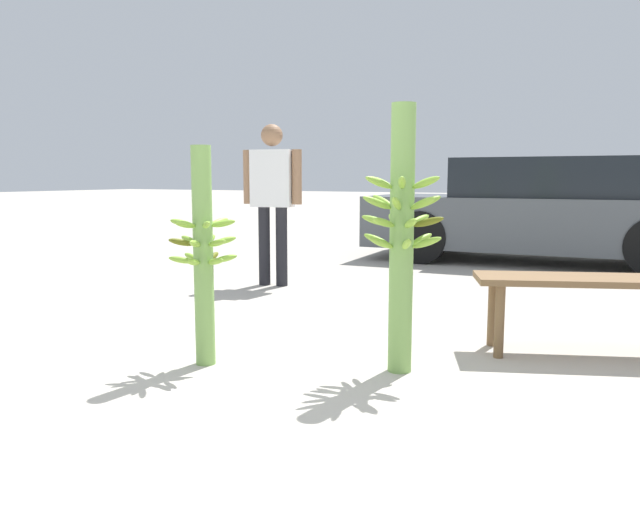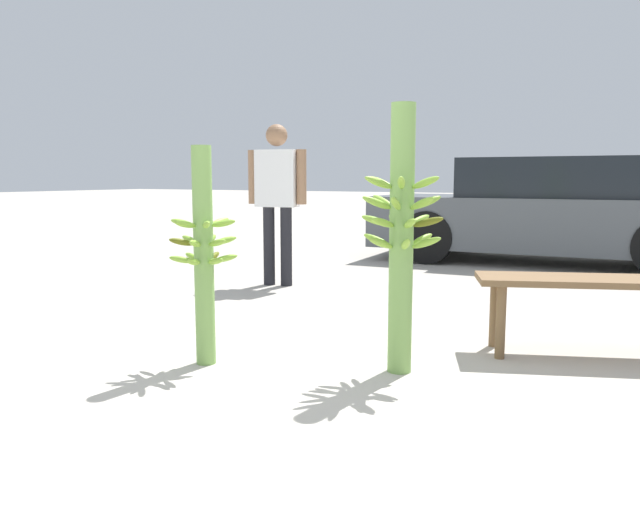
{
  "view_description": "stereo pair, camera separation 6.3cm",
  "coord_description": "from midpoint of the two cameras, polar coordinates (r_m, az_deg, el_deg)",
  "views": [
    {
      "loc": [
        1.79,
        -2.8,
        1.12
      ],
      "look_at": [
        0.12,
        0.42,
        0.63
      ],
      "focal_mm": 35.0,
      "sensor_mm": 36.0,
      "label": 1
    },
    {
      "loc": [
        1.85,
        -2.78,
        1.12
      ],
      "look_at": [
        0.12,
        0.42,
        0.63
      ],
      "focal_mm": 35.0,
      "sensor_mm": 36.0,
      "label": 2
    }
  ],
  "objects": [
    {
      "name": "banana_stalk_left",
      "position": [
        3.73,
        -11.1,
        0.51
      ],
      "size": [
        0.4,
        0.4,
        1.3
      ],
      "color": "#7AA851",
      "rests_on": "ground_plane"
    },
    {
      "name": "parked_car",
      "position": [
        8.67,
        19.39,
        4.2
      ],
      "size": [
        4.41,
        1.97,
        1.35
      ],
      "rotation": [
        0.0,
        0.0,
        1.62
      ],
      "color": "#4C5156",
      "rests_on": "ground_plane"
    },
    {
      "name": "vendor_person",
      "position": [
        6.4,
        -4.66,
        6.36
      ],
      "size": [
        0.64,
        0.26,
        1.64
      ],
      "rotation": [
        0.0,
        0.0,
        0.19
      ],
      "color": "black",
      "rests_on": "ground_plane"
    },
    {
      "name": "ground_plane",
      "position": [
        3.51,
        -5.57,
        -10.95
      ],
      "size": [
        80.0,
        80.0,
        0.0
      ],
      "primitive_type": "plane",
      "color": "#B2AA9E"
    },
    {
      "name": "market_bench",
      "position": [
        4.25,
        23.28,
        -2.44
      ],
      "size": [
        1.48,
        0.87,
        0.5
      ],
      "rotation": [
        0.0,
        0.0,
        0.36
      ],
      "color": "brown",
      "rests_on": "ground_plane"
    },
    {
      "name": "banana_stalk_center",
      "position": [
        3.54,
        6.97,
        2.28
      ],
      "size": [
        0.48,
        0.47,
        1.52
      ],
      "color": "#7AA851",
      "rests_on": "ground_plane"
    }
  ]
}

